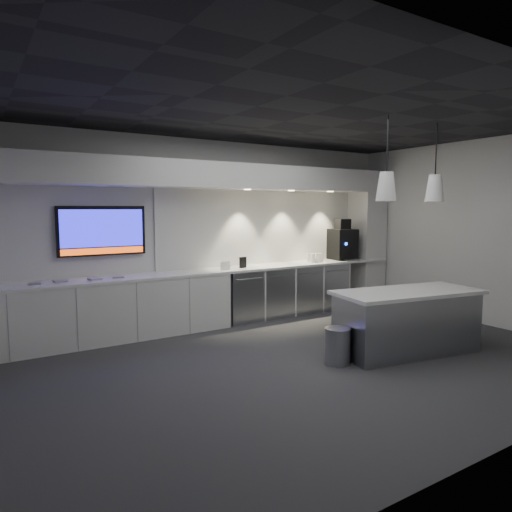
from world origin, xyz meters
TOP-DOWN VIEW (x-y plane):
  - floor at (0.00, 0.00)m, footprint 7.00×7.00m
  - ceiling at (0.00, 0.00)m, footprint 7.00×7.00m
  - wall_back at (0.00, 2.50)m, footprint 7.00×0.00m
  - wall_right at (3.50, 0.00)m, footprint 0.00×7.00m
  - back_counter at (0.00, 2.17)m, footprint 6.80×0.65m
  - left_base_cabinets at (-1.75, 2.17)m, footprint 3.30×0.63m
  - fridge_unit_a at (0.25, 2.17)m, footprint 0.60×0.61m
  - fridge_unit_b at (0.88, 2.17)m, footprint 0.60×0.61m
  - fridge_unit_c at (1.51, 2.17)m, footprint 0.60×0.61m
  - fridge_unit_d at (2.14, 2.17)m, footprint 0.60×0.61m
  - backsplash at (1.20, 2.48)m, footprint 4.60×0.03m
  - soffit at (0.00, 2.20)m, footprint 6.90×0.60m
  - column at (3.20, 2.20)m, footprint 0.55×0.55m
  - wall_tv at (-1.90, 2.45)m, footprint 1.25×0.07m
  - island at (1.26, -0.44)m, footprint 2.05×1.14m
  - bin at (0.19, -0.30)m, footprint 0.37×0.37m
  - coffee_machine at (2.56, 2.20)m, footprint 0.50×0.66m
  - sign_black at (0.29, 2.14)m, footprint 0.14×0.04m
  - sign_white at (-0.08, 2.06)m, footprint 0.18×0.04m
  - cup_cluster at (1.83, 2.14)m, footprint 0.29×0.18m
  - tray_a at (-2.84, 2.16)m, footprint 0.20×0.20m
  - tray_b at (-2.54, 2.17)m, footprint 0.18×0.18m
  - tray_c at (-2.10, 2.13)m, footprint 0.19×0.19m
  - tray_d at (-1.76, 2.15)m, footprint 0.20×0.20m
  - pendant_left at (0.80, -0.44)m, footprint 0.25×0.25m
  - pendant_right at (1.73, -0.44)m, footprint 0.25×0.25m

SIDE VIEW (x-z plane):
  - floor at x=0.00m, z-range 0.00..0.00m
  - bin at x=0.19m, z-range 0.00..0.44m
  - island at x=1.26m, z-range 0.00..0.83m
  - fridge_unit_a at x=0.25m, z-range 0.00..0.85m
  - fridge_unit_b at x=0.88m, z-range 0.00..0.85m
  - fridge_unit_c at x=1.51m, z-range 0.00..0.85m
  - fridge_unit_d at x=2.14m, z-range 0.00..0.85m
  - left_base_cabinets at x=-1.75m, z-range 0.00..0.86m
  - back_counter at x=0.00m, z-range 0.86..0.90m
  - tray_a at x=-2.84m, z-range 0.90..0.92m
  - tray_b at x=-2.54m, z-range 0.90..0.92m
  - tray_c at x=-2.10m, z-range 0.90..0.92m
  - tray_d at x=-1.76m, z-range 0.90..0.92m
  - sign_white at x=-0.08m, z-range 0.90..1.04m
  - cup_cluster at x=1.83m, z-range 0.90..1.06m
  - sign_black at x=0.29m, z-range 0.90..1.08m
  - coffee_machine at x=2.56m, z-range 0.83..1.61m
  - column at x=3.20m, z-range 0.00..2.60m
  - wall_back at x=0.00m, z-range -2.00..5.00m
  - wall_right at x=3.50m, z-range -2.00..5.00m
  - backsplash at x=1.20m, z-range 0.90..2.20m
  - wall_tv at x=-1.90m, z-range 1.20..1.92m
  - pendant_left at x=0.80m, z-range 1.63..2.68m
  - pendant_right at x=1.73m, z-range 1.63..2.68m
  - soffit at x=0.00m, z-range 2.20..2.60m
  - ceiling at x=0.00m, z-range 3.00..3.00m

